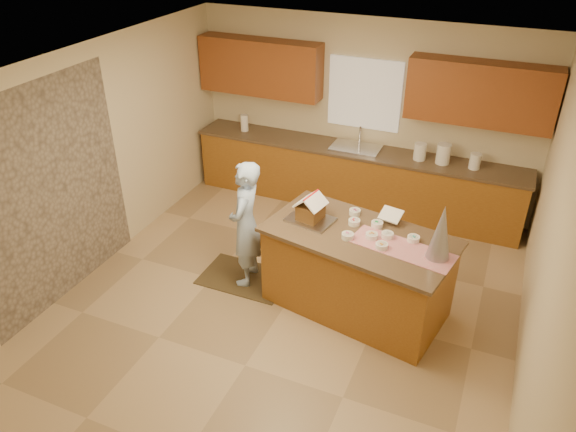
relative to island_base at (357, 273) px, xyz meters
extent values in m
plane|color=tan|center=(-0.74, -0.18, -0.47)|extent=(5.50, 5.50, 0.00)
plane|color=silver|center=(-0.74, -0.18, 2.23)|extent=(5.50, 5.50, 0.00)
plane|color=beige|center=(-0.74, 2.57, 0.88)|extent=(5.50, 5.50, 0.00)
plane|color=beige|center=(-0.74, -2.93, 0.88)|extent=(5.50, 5.50, 0.00)
plane|color=beige|center=(-3.24, -0.18, 0.88)|extent=(5.50, 5.50, 0.00)
plane|color=beige|center=(1.76, -0.18, 0.88)|extent=(5.50, 5.50, 0.00)
plane|color=gray|center=(-3.22, -0.98, 0.78)|extent=(0.00, 2.50, 2.50)
cube|color=white|center=(-0.74, 2.54, 1.18)|extent=(1.05, 0.03, 1.00)
cube|color=brown|center=(-0.74, 2.27, -0.03)|extent=(4.80, 0.60, 0.88)
cube|color=brown|center=(-0.74, 2.27, 0.43)|extent=(4.85, 0.63, 0.04)
cube|color=#994A20|center=(-2.29, 2.39, 1.43)|extent=(1.85, 0.35, 0.80)
cube|color=#994A20|center=(0.81, 2.39, 1.43)|extent=(1.85, 0.35, 0.80)
cube|color=silver|center=(-0.74, 2.27, 0.42)|extent=(0.70, 0.45, 0.12)
cylinder|color=silver|center=(-0.74, 2.45, 0.59)|extent=(0.03, 0.03, 0.28)
cube|color=brown|center=(0.00, 0.00, 0.00)|extent=(2.07, 1.31, 0.94)
cube|color=brown|center=(0.00, 0.00, 0.49)|extent=(2.17, 1.41, 0.04)
cube|color=#AB0C1F|center=(0.47, -0.09, 0.52)|extent=(1.12, 0.58, 0.01)
cube|color=silver|center=(-0.59, 0.06, 0.53)|extent=(0.55, 0.45, 0.03)
cube|color=white|center=(0.23, 0.37, 0.61)|extent=(0.27, 0.22, 0.10)
cone|color=silver|center=(0.83, -0.11, 0.81)|extent=(0.28, 0.28, 0.59)
cube|color=black|center=(-1.40, -0.02, -0.46)|extent=(1.06, 0.69, 0.01)
imported|color=#A2BCE6|center=(-1.35, -0.02, 0.32)|extent=(0.46, 0.62, 1.56)
cylinder|color=white|center=(0.17, 2.27, 0.57)|extent=(0.17, 0.17, 0.23)
cylinder|color=white|center=(0.48, 2.27, 0.59)|extent=(0.19, 0.19, 0.27)
cylinder|color=white|center=(0.90, 2.27, 0.56)|extent=(0.15, 0.15, 0.21)
cylinder|color=white|center=(-2.53, 2.27, 0.58)|extent=(0.12, 0.12, 0.25)
cube|color=brown|center=(-0.59, 0.06, 0.62)|extent=(0.28, 0.30, 0.17)
cube|color=white|center=(-0.65, 0.07, 0.77)|extent=(0.21, 0.32, 0.13)
cube|color=white|center=(-0.52, 0.05, 0.77)|extent=(0.21, 0.32, 0.13)
cylinder|color=red|center=(-0.59, 0.06, 0.83)|extent=(0.08, 0.30, 0.02)
cylinder|color=orange|center=(0.13, -0.03, 0.54)|extent=(0.13, 0.13, 0.06)
cylinder|color=#2FB2A7|center=(0.55, 0.09, 0.54)|extent=(0.13, 0.13, 0.06)
cylinder|color=#A0356A|center=(-0.18, 0.38, 0.54)|extent=(0.13, 0.13, 0.06)
cylinder|color=silver|center=(0.28, 0.05, 0.54)|extent=(0.13, 0.13, 0.06)
cylinder|color=orange|center=(0.28, -0.17, 0.54)|extent=(0.13, 0.13, 0.06)
cylinder|color=pink|center=(-0.10, -0.12, 0.54)|extent=(0.13, 0.13, 0.06)
cylinder|color=red|center=(-0.12, 0.17, 0.54)|extent=(0.13, 0.13, 0.06)
cylinder|color=green|center=(0.12, 0.22, 0.54)|extent=(0.13, 0.13, 0.06)
camera|label=1|loc=(1.22, -4.82, 3.65)|focal=34.33mm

